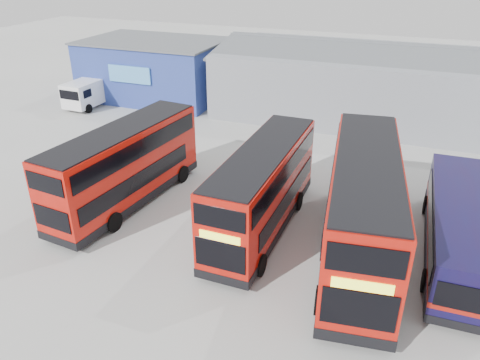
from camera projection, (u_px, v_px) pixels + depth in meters
ground_plane at (217, 219)px, 23.99m from camera, size 120.00×120.00×0.00m
office_block at (155, 69)px, 42.35m from camera, size 12.30×8.32×5.12m
maintenance_shed at (411, 87)px, 36.90m from camera, size 30.50×12.00×5.89m
double_decker_left at (125, 167)px, 24.55m from camera, size 3.47×10.31×4.28m
double_decker_centre at (262, 191)px, 22.23m from camera, size 2.65×10.05×4.23m
double_decker_right at (362, 211)px, 19.96m from camera, size 4.24×11.72×4.85m
single_decker_blue at (457, 230)px, 20.47m from camera, size 2.72×10.42×2.81m
panel_van at (91, 91)px, 40.47m from camera, size 2.39×5.37×2.32m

